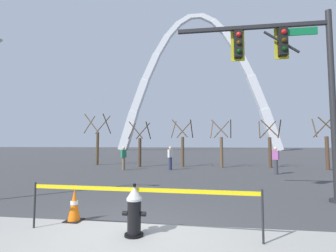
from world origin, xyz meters
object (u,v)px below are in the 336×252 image
fire_hydrant (134,211)px  pedestrian_walking_right (276,160)px  traffic_signal_gantry (292,71)px  pedestrian_standing_center (170,158)px  pedestrian_walking_left (124,158)px  traffic_cone_by_hydrant (74,205)px  monument_arch (197,89)px

fire_hydrant → pedestrian_walking_right: size_ratio=0.62×
traffic_signal_gantry → pedestrian_standing_center: size_ratio=3.77×
pedestrian_walking_left → pedestrian_walking_right: same height
traffic_cone_by_hydrant → monument_arch: (1.47, 63.34, 17.03)m
pedestrian_standing_center → monument_arch: bearing=89.2°
traffic_cone_by_hydrant → pedestrian_walking_left: bearing=102.5°
traffic_signal_gantry → pedestrian_standing_center: bearing=120.7°
fire_hydrant → monument_arch: 66.22m
fire_hydrant → traffic_cone_by_hydrant: fire_hydrant is taller
traffic_cone_by_hydrant → pedestrian_walking_left: 11.00m
traffic_signal_gantry → monument_arch: bearing=94.1°
traffic_cone_by_hydrant → traffic_signal_gantry: size_ratio=0.12×
fire_hydrant → traffic_signal_gantry: bearing=39.5°
monument_arch → pedestrian_walking_left: bearing=-94.2°
fire_hydrant → pedestrian_standing_center: bearing=94.1°
pedestrian_standing_center → pedestrian_walking_left: bearing=-170.5°
traffic_signal_gantry → pedestrian_standing_center: 10.38m
traffic_signal_gantry → monument_arch: monument_arch is taller
pedestrian_walking_left → fire_hydrant: bearing=-70.7°
pedestrian_walking_right → traffic_cone_by_hydrant: bearing=-126.4°
traffic_cone_by_hydrant → monument_arch: monument_arch is taller
fire_hydrant → monument_arch: bearing=90.1°
traffic_cone_by_hydrant → pedestrian_standing_center: pedestrian_standing_center is taller
traffic_signal_gantry → fire_hydrant: bearing=-140.5°
fire_hydrant → pedestrian_walking_left: size_ratio=0.62×
traffic_signal_gantry → pedestrian_standing_center: traffic_signal_gantry is taller
pedestrian_walking_right → pedestrian_standing_center: bearing=166.0°
monument_arch → pedestrian_walking_right: size_ratio=28.47×
monument_arch → traffic_signal_gantry: bearing=-85.9°
traffic_cone_by_hydrant → traffic_signal_gantry: 7.41m
pedestrian_walking_left → monument_arch: bearing=85.8°
fire_hydrant → pedestrian_walking_right: (5.53, 10.34, 0.35)m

